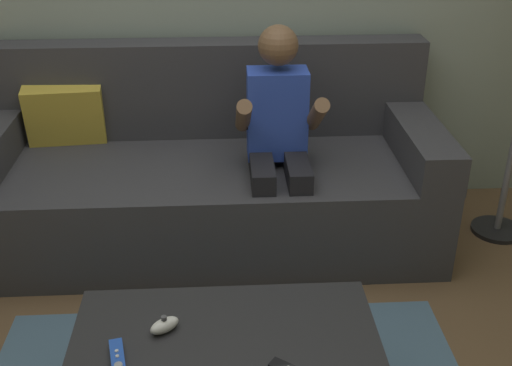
{
  "coord_description": "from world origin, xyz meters",
  "views": [
    {
      "loc": [
        0.07,
        -1.53,
        1.6
      ],
      "look_at": [
        0.19,
        0.45,
        0.58
      ],
      "focal_mm": 45.12,
      "sensor_mm": 36.0,
      "label": 1
    }
  ],
  "objects_px": {
    "person_seated_on_couch": "(279,137)",
    "game_remote_blue_near_edge": "(118,359)",
    "couch": "(206,177)",
    "nunchuk_white": "(164,325)"
  },
  "relations": [
    {
      "from": "game_remote_blue_near_edge",
      "to": "nunchuk_white",
      "type": "bearing_deg",
      "value": 46.35
    },
    {
      "from": "person_seated_on_couch",
      "to": "game_remote_blue_near_edge",
      "type": "relative_size",
      "value": 6.93
    },
    {
      "from": "game_remote_blue_near_edge",
      "to": "nunchuk_white",
      "type": "relative_size",
      "value": 1.46
    },
    {
      "from": "game_remote_blue_near_edge",
      "to": "couch",
      "type": "bearing_deg",
      "value": 80.43
    },
    {
      "from": "person_seated_on_couch",
      "to": "game_remote_blue_near_edge",
      "type": "distance_m",
      "value": 1.23
    },
    {
      "from": "person_seated_on_couch",
      "to": "game_remote_blue_near_edge",
      "type": "height_order",
      "value": "person_seated_on_couch"
    },
    {
      "from": "game_remote_blue_near_edge",
      "to": "nunchuk_white",
      "type": "distance_m",
      "value": 0.17
    },
    {
      "from": "person_seated_on_couch",
      "to": "nunchuk_white",
      "type": "relative_size",
      "value": 10.13
    },
    {
      "from": "person_seated_on_couch",
      "to": "couch",
      "type": "bearing_deg",
      "value": 148.81
    },
    {
      "from": "couch",
      "to": "nunchuk_white",
      "type": "xyz_separation_m",
      "value": [
        -0.1,
        -1.16,
        0.11
      ]
    }
  ]
}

